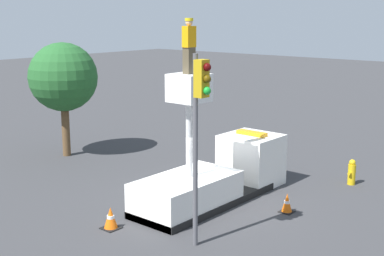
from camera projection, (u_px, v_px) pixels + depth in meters
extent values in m
plane|color=#38383A|center=(205.00, 203.00, 18.59)|extent=(120.00, 120.00, 0.00)
cube|color=black|center=(205.00, 200.00, 18.56)|extent=(5.63, 2.06, 0.24)
cube|color=white|center=(187.00, 194.00, 17.75)|extent=(3.71, 2.00, 1.16)
cube|color=white|center=(251.00, 160.00, 20.48)|extent=(1.92, 2.00, 1.94)
cube|color=black|center=(265.00, 145.00, 21.12)|extent=(0.03, 1.70, 0.77)
cube|color=orange|center=(252.00, 133.00, 20.26)|extent=(0.36, 1.20, 0.14)
cylinder|color=silver|center=(189.00, 138.00, 17.46)|extent=(0.22, 0.22, 2.61)
cube|color=white|center=(189.00, 88.00, 17.11)|extent=(1.10, 1.10, 0.90)
cube|color=brown|center=(189.00, 61.00, 16.93)|extent=(0.34, 0.26, 0.84)
cube|color=#F29E0C|center=(189.00, 37.00, 16.77)|extent=(0.40, 0.26, 0.66)
sphere|color=beige|center=(189.00, 22.00, 16.68)|extent=(0.23, 0.23, 0.23)
cylinder|color=yellow|center=(189.00, 19.00, 16.66)|extent=(0.26, 0.26, 0.09)
cylinder|color=#515156|center=(195.00, 153.00, 14.64)|extent=(0.14, 0.14, 5.42)
cube|color=#B79314|center=(202.00, 79.00, 14.07)|extent=(0.34, 0.28, 1.00)
sphere|color=#490707|center=(207.00, 67.00, 13.89)|extent=(0.22, 0.22, 0.22)
sphere|color=#503C07|center=(207.00, 79.00, 13.96)|extent=(0.22, 0.22, 0.22)
sphere|color=green|center=(207.00, 91.00, 14.02)|extent=(0.22, 0.22, 0.22)
cylinder|color=gold|center=(352.00, 174.00, 20.52)|extent=(0.29, 0.29, 0.80)
sphere|color=gold|center=(352.00, 163.00, 20.42)|extent=(0.25, 0.25, 0.25)
cylinder|color=gold|center=(349.00, 174.00, 20.35)|extent=(0.12, 0.12, 0.12)
cylinder|color=gold|center=(354.00, 171.00, 20.66)|extent=(0.12, 0.12, 0.12)
cube|color=black|center=(111.00, 228.00, 16.36)|extent=(0.52, 0.52, 0.03)
cone|color=orange|center=(111.00, 218.00, 16.29)|extent=(0.44, 0.44, 0.68)
cylinder|color=white|center=(111.00, 217.00, 16.29)|extent=(0.23, 0.23, 0.10)
cube|color=black|center=(287.00, 212.00, 17.71)|extent=(0.43, 0.43, 0.03)
cone|color=orange|center=(287.00, 203.00, 17.64)|extent=(0.36, 0.36, 0.65)
cylinder|color=white|center=(287.00, 202.00, 17.64)|extent=(0.19, 0.19, 0.09)
cylinder|color=brown|center=(66.00, 128.00, 24.56)|extent=(0.36, 0.36, 2.57)
sphere|color=#235B28|center=(63.00, 77.00, 24.06)|extent=(3.11, 3.11, 3.11)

